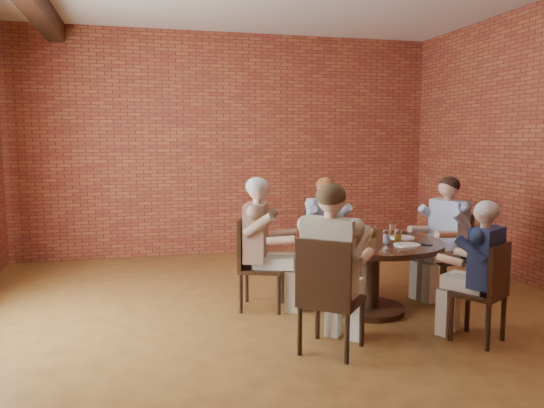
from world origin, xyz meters
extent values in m
plane|color=olive|center=(0.00, 0.00, 0.00)|extent=(7.00, 7.00, 0.00)
plane|color=brown|center=(0.00, 3.50, 1.70)|extent=(7.00, 0.00, 7.00)
cylinder|color=black|center=(0.90, 0.26, 0.03)|extent=(0.73, 0.73, 0.06)
cylinder|color=black|center=(0.90, 0.26, 0.35)|extent=(0.21, 0.21, 0.64)
cylinder|color=#3B2415|center=(0.90, 0.26, 0.72)|extent=(1.47, 1.47, 0.05)
cube|color=black|center=(1.95, 0.57, 0.43)|extent=(0.55, 0.55, 0.04)
cube|color=black|center=(2.14, 0.62, 0.70)|extent=(0.16, 0.43, 0.50)
cylinder|color=black|center=(1.71, 0.69, 0.21)|extent=(0.04, 0.04, 0.41)
cylinder|color=black|center=(1.82, 0.33, 0.21)|extent=(0.04, 0.04, 0.41)
cylinder|color=black|center=(2.08, 0.80, 0.21)|extent=(0.04, 0.04, 0.41)
cylinder|color=black|center=(2.19, 0.44, 0.21)|extent=(0.04, 0.04, 0.41)
cube|color=black|center=(0.79, 1.26, 0.43)|extent=(0.46, 0.46, 0.04)
cube|color=black|center=(0.77, 1.45, 0.69)|extent=(0.42, 0.08, 0.48)
cylinder|color=black|center=(0.63, 1.06, 0.21)|extent=(0.04, 0.04, 0.41)
cylinder|color=black|center=(0.99, 1.10, 0.21)|extent=(0.04, 0.04, 0.41)
cylinder|color=black|center=(0.59, 1.42, 0.21)|extent=(0.04, 0.04, 0.41)
cylinder|color=black|center=(0.95, 1.46, 0.21)|extent=(0.04, 0.04, 0.41)
cube|color=black|center=(-0.15, 0.64, 0.43)|extent=(0.58, 0.58, 0.04)
cube|color=black|center=(-0.34, 0.71, 0.71)|extent=(0.19, 0.44, 0.52)
cylinder|color=black|center=(-0.03, 0.39, 0.21)|extent=(0.04, 0.04, 0.41)
cylinder|color=black|center=(0.10, 0.76, 0.21)|extent=(0.04, 0.04, 0.41)
cylinder|color=black|center=(-0.40, 0.53, 0.21)|extent=(0.04, 0.04, 0.41)
cylinder|color=black|center=(-0.26, 0.89, 0.21)|extent=(0.04, 0.04, 0.41)
cube|color=black|center=(0.16, -0.62, 0.43)|extent=(0.66, 0.66, 0.04)
cube|color=black|center=(0.03, -0.78, 0.72)|extent=(0.38, 0.33, 0.53)
cylinder|color=black|center=(0.45, -0.60, 0.21)|extent=(0.04, 0.04, 0.41)
cylinder|color=black|center=(0.14, -0.33, 0.21)|extent=(0.04, 0.04, 0.41)
cylinder|color=black|center=(0.19, -0.91, 0.21)|extent=(0.04, 0.04, 0.41)
cylinder|color=black|center=(-0.12, -0.65, 0.21)|extent=(0.04, 0.04, 0.41)
cube|color=black|center=(1.49, -0.72, 0.43)|extent=(0.53, 0.53, 0.04)
cube|color=black|center=(1.58, -0.87, 0.67)|extent=(0.35, 0.24, 0.44)
cylinder|color=black|center=(1.55, -0.50, 0.21)|extent=(0.04, 0.04, 0.41)
cylinder|color=black|center=(1.27, -0.67, 0.21)|extent=(0.04, 0.04, 0.41)
cylinder|color=black|center=(1.72, -0.78, 0.21)|extent=(0.04, 0.04, 0.41)
cylinder|color=black|center=(1.44, -0.95, 0.21)|extent=(0.04, 0.04, 0.41)
cylinder|color=white|center=(1.28, 0.30, 0.76)|extent=(0.26, 0.26, 0.01)
cylinder|color=white|center=(0.91, 0.72, 0.76)|extent=(0.26, 0.26, 0.01)
cylinder|color=white|center=(0.50, 0.36, 0.76)|extent=(0.26, 0.26, 0.01)
cylinder|color=white|center=(1.14, -0.08, 0.76)|extent=(0.26, 0.26, 0.01)
cylinder|color=white|center=(1.24, 0.43, 0.82)|extent=(0.07, 0.07, 0.14)
cylinder|color=white|center=(0.99, 0.41, 0.82)|extent=(0.07, 0.07, 0.14)
cylinder|color=white|center=(0.67, 0.52, 0.82)|extent=(0.07, 0.07, 0.14)
cylinder|color=white|center=(0.67, 0.36, 0.82)|extent=(0.07, 0.07, 0.14)
cylinder|color=white|center=(0.67, 0.07, 0.82)|extent=(0.07, 0.07, 0.14)
cylinder|color=white|center=(0.62, -0.06, 0.82)|extent=(0.07, 0.07, 0.14)
cylinder|color=white|center=(0.99, 0.06, 0.82)|extent=(0.07, 0.07, 0.14)
cylinder|color=white|center=(1.12, 0.08, 0.82)|extent=(0.07, 0.07, 0.14)
cube|color=black|center=(1.33, -0.07, 0.75)|extent=(0.12, 0.16, 0.01)
camera|label=1|loc=(-1.36, -4.68, 1.77)|focal=35.00mm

